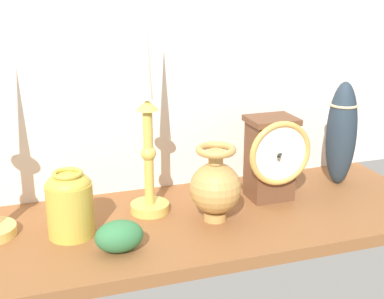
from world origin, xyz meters
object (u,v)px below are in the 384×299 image
brass_vase_jar (70,202)px  candlestick_tall_center (148,138)px  mantel_clock (272,157)px  brass_vase_bulbous (215,186)px  tall_ceramic_vase (341,133)px

brass_vase_jar → candlestick_tall_center: bearing=17.7°
candlestick_tall_center → brass_vase_jar: 19.01cm
mantel_clock → brass_vase_bulbous: (-14.73, -5.96, -2.31)cm
mantel_clock → brass_vase_jar: size_ratio=1.45×
mantel_clock → candlestick_tall_center: (-25.76, 1.62, 5.96)cm
brass_vase_bulbous → brass_vase_jar: (-27.05, 2.46, -0.61)cm
brass_vase_jar → tall_ceramic_vase: size_ratio=0.53×
brass_vase_bulbous → brass_vase_jar: bearing=174.8°
mantel_clock → brass_vase_bulbous: mantel_clock is taller
brass_vase_jar → brass_vase_bulbous: bearing=-5.2°
candlestick_tall_center → tall_ceramic_vase: candlestick_tall_center is taller
mantel_clock → brass_vase_jar: bearing=-175.2°
candlestick_tall_center → brass_vase_jar: bearing=-162.3°
mantel_clock → brass_vase_jar: mantel_clock is taller
brass_vase_bulbous → candlestick_tall_center: bearing=145.5°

